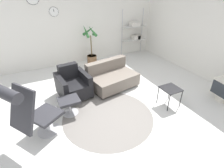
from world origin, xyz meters
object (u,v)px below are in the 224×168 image
object	(u,v)px
armchair_red	(73,86)
potted_plant	(91,51)
ottoman	(69,103)
couch_low	(112,78)
side_table	(170,90)
lounge_chair	(29,110)
shelf_unit	(135,32)

from	to	relation	value
armchair_red	potted_plant	bearing A→B (deg)	-129.39
ottoman	potted_plant	bearing A→B (deg)	58.95
couch_low	potted_plant	xyz separation A→B (m)	(0.07, 1.76, 0.22)
ottoman	couch_low	xyz separation A→B (m)	(1.40, 0.68, -0.02)
ottoman	potted_plant	distance (m)	2.86
couch_low	potted_plant	size ratio (longest dim) A/B	0.99
ottoman	armchair_red	bearing A→B (deg)	67.24
side_table	armchair_red	bearing A→B (deg)	143.58
lounge_chair	shelf_unit	size ratio (longest dim) A/B	0.71
side_table	potted_plant	size ratio (longest dim) A/B	0.32
lounge_chair	shelf_unit	distance (m)	5.30
shelf_unit	ottoman	bearing A→B (deg)	-142.24
couch_low	shelf_unit	bearing A→B (deg)	-145.30
armchair_red	potted_plant	xyz separation A→B (m)	(1.18, 1.76, 0.18)
lounge_chair	ottoman	size ratio (longest dim) A/B	2.77
lounge_chair	potted_plant	world-z (taller)	potted_plant
lounge_chair	armchair_red	size ratio (longest dim) A/B	1.44
ottoman	armchair_red	world-z (taller)	armchair_red
armchair_red	side_table	distance (m)	2.41
armchair_red	potted_plant	distance (m)	2.13
ottoman	shelf_unit	distance (m)	4.42
couch_low	shelf_unit	size ratio (longest dim) A/B	0.80
ottoman	side_table	distance (m)	2.35
armchair_red	side_table	xyz separation A→B (m)	(1.94, -1.43, 0.11)
side_table	lounge_chair	bearing A→B (deg)	175.42
lounge_chair	shelf_unit	world-z (taller)	shelf_unit
shelf_unit	couch_low	bearing A→B (deg)	-135.87
ottoman	armchair_red	size ratio (longest dim) A/B	0.52
couch_low	potted_plant	bearing A→B (deg)	-101.60
ottoman	couch_low	size ratio (longest dim) A/B	0.32
ottoman	potted_plant	size ratio (longest dim) A/B	0.32
armchair_red	potted_plant	size ratio (longest dim) A/B	0.61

